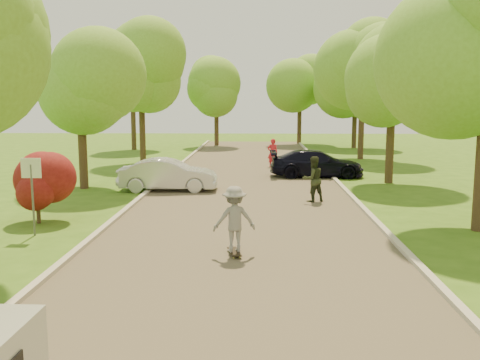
# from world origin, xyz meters

# --- Properties ---
(ground) EXTENTS (100.00, 100.00, 0.00)m
(ground) POSITION_xyz_m (0.00, 0.00, 0.00)
(ground) COLOR #366016
(ground) RESTS_ON ground
(road) EXTENTS (8.00, 60.00, 0.01)m
(road) POSITION_xyz_m (0.00, 8.00, 0.01)
(road) COLOR #4C4438
(road) RESTS_ON ground
(curb_left) EXTENTS (0.18, 60.00, 0.12)m
(curb_left) POSITION_xyz_m (-4.05, 8.00, 0.06)
(curb_left) COLOR #B2AD9E
(curb_left) RESTS_ON ground
(curb_right) EXTENTS (0.18, 60.00, 0.12)m
(curb_right) POSITION_xyz_m (4.05, 8.00, 0.06)
(curb_right) COLOR #B2AD9E
(curb_right) RESTS_ON ground
(street_sign) EXTENTS (0.55, 0.06, 2.17)m
(street_sign) POSITION_xyz_m (-5.80, 4.00, 1.56)
(street_sign) COLOR #59595E
(street_sign) RESTS_ON ground
(red_shrub) EXTENTS (1.70, 1.70, 1.95)m
(red_shrub) POSITION_xyz_m (-6.30, 5.50, 1.10)
(red_shrub) COLOR #382619
(red_shrub) RESTS_ON ground
(tree_l_midb) EXTENTS (4.30, 4.20, 6.62)m
(tree_l_midb) POSITION_xyz_m (-6.81, 12.00, 4.59)
(tree_l_midb) COLOR #382619
(tree_l_midb) RESTS_ON ground
(tree_l_far) EXTENTS (4.92, 4.80, 7.79)m
(tree_l_far) POSITION_xyz_m (-6.39, 22.00, 5.47)
(tree_l_far) COLOR #382619
(tree_l_far) RESTS_ON ground
(tree_r_midb) EXTENTS (4.51, 4.40, 7.01)m
(tree_r_midb) POSITION_xyz_m (6.60, 14.00, 4.88)
(tree_r_midb) COLOR #382619
(tree_r_midb) RESTS_ON ground
(tree_r_far) EXTENTS (5.33, 5.20, 8.34)m
(tree_r_far) POSITION_xyz_m (7.23, 24.00, 5.83)
(tree_r_far) COLOR #382619
(tree_r_far) RESTS_ON ground
(tree_bg_a) EXTENTS (5.12, 5.00, 7.72)m
(tree_bg_a) POSITION_xyz_m (-8.78, 30.00, 5.31)
(tree_bg_a) COLOR #382619
(tree_bg_a) RESTS_ON ground
(tree_bg_b) EXTENTS (5.12, 5.00, 7.95)m
(tree_bg_b) POSITION_xyz_m (8.22, 32.00, 5.54)
(tree_bg_b) COLOR #382619
(tree_bg_b) RESTS_ON ground
(tree_bg_c) EXTENTS (4.92, 4.80, 7.33)m
(tree_bg_c) POSITION_xyz_m (-2.79, 34.00, 5.02)
(tree_bg_c) COLOR #382619
(tree_bg_c) RESTS_ON ground
(tree_bg_d) EXTENTS (5.12, 5.00, 7.72)m
(tree_bg_d) POSITION_xyz_m (4.22, 36.00, 5.31)
(tree_bg_d) COLOR #382619
(tree_bg_d) RESTS_ON ground
(silver_sedan) EXTENTS (4.10, 1.52, 1.34)m
(silver_sedan) POSITION_xyz_m (-3.30, 11.53, 0.67)
(silver_sedan) COLOR silver
(silver_sedan) RESTS_ON ground
(dark_sedan) EXTENTS (4.56, 1.88, 1.32)m
(dark_sedan) POSITION_xyz_m (3.30, 15.79, 0.66)
(dark_sedan) COLOR black
(dark_sedan) RESTS_ON ground
(longboard) EXTENTS (0.41, 0.85, 0.10)m
(longboard) POSITION_xyz_m (-0.14, 2.25, 0.09)
(longboard) COLOR black
(longboard) RESTS_ON ground
(skateboarder) EXTENTS (1.14, 0.81, 1.60)m
(skateboarder) POSITION_xyz_m (-0.14, 2.25, 0.91)
(skateboarder) COLOR gray
(skateboarder) RESTS_ON longboard
(person_striped) EXTENTS (0.63, 0.46, 1.61)m
(person_striped) POSITION_xyz_m (1.25, 19.53, 0.80)
(person_striped) COLOR red
(person_striped) RESTS_ON ground
(person_olive) EXTENTS (1.01, 0.92, 1.70)m
(person_olive) POSITION_xyz_m (2.46, 9.26, 0.85)
(person_olive) COLOR #2A321E
(person_olive) RESTS_ON ground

